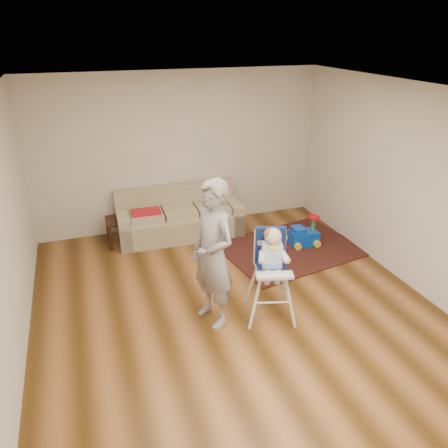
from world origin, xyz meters
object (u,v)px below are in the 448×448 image
object	(u,v)px
ride_on_toy	(304,231)
adult	(213,255)
toy_ball	(272,258)
high_chair	(271,274)
sofa	(179,213)
side_table	(121,231)

from	to	relation	value
ride_on_toy	adult	world-z (taller)	adult
toy_ball	high_chair	bearing A→B (deg)	-115.95
toy_ball	ride_on_toy	bearing A→B (deg)	26.52
toy_ball	adult	size ratio (longest dim) A/B	0.08
sofa	toy_ball	bearing A→B (deg)	-50.64
toy_ball	adult	xyz separation A→B (m)	(-1.27, -1.06, 0.82)
ride_on_toy	toy_ball	size ratio (longest dim) A/B	3.47
side_table	ride_on_toy	distance (m)	3.03
ride_on_toy	adult	size ratio (longest dim) A/B	0.27
side_table	toy_ball	distance (m)	2.53
high_chair	adult	bearing A→B (deg)	-173.88
sofa	adult	xyz separation A→B (m)	(-0.18, -2.49, 0.51)
ride_on_toy	side_table	bearing A→B (deg)	162.89
sofa	ride_on_toy	size ratio (longest dim) A/B	4.31
sofa	side_table	xyz separation A→B (m)	(-1.00, -0.01, -0.18)
sofa	toy_ball	size ratio (longest dim) A/B	14.93
ride_on_toy	adult	xyz separation A→B (m)	(-2.02, -1.43, 0.65)
high_chair	ride_on_toy	bearing A→B (deg)	65.80
toy_ball	side_table	bearing A→B (deg)	145.82
high_chair	side_table	bearing A→B (deg)	136.41
side_table	toy_ball	bearing A→B (deg)	-34.18
high_chair	adult	xyz separation A→B (m)	(-0.70, 0.12, 0.33)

